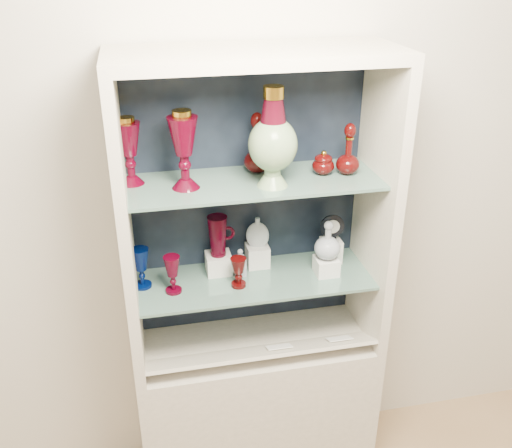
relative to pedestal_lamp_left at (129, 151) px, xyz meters
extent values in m
cube|color=beige|center=(0.44, 0.14, -0.19)|extent=(3.50, 0.02, 2.80)
cube|color=beige|center=(0.44, -0.08, -1.22)|extent=(1.00, 0.40, 0.75)
cube|color=black|center=(0.44, 0.11, -0.27)|extent=(0.98, 0.02, 1.15)
cube|color=beige|center=(-0.04, -0.08, -0.27)|extent=(0.04, 0.40, 1.15)
cube|color=beige|center=(0.92, -0.08, -0.27)|extent=(0.04, 0.40, 1.15)
cube|color=beige|center=(0.44, -0.08, 0.33)|extent=(1.00, 0.40, 0.04)
cube|color=slate|center=(0.44, -0.06, -0.55)|extent=(0.92, 0.34, 0.01)
cube|color=slate|center=(0.44, -0.06, -0.13)|extent=(0.92, 0.34, 0.01)
cube|color=beige|center=(0.44, -0.19, -0.81)|extent=(0.92, 0.17, 0.09)
cube|color=white|center=(0.77, -0.19, -0.80)|extent=(0.10, 0.06, 0.03)
cube|color=white|center=(0.51, -0.19, -0.80)|extent=(0.10, 0.06, 0.03)
cube|color=silver|center=(0.31, 0.02, -0.50)|extent=(0.10, 0.10, 0.08)
cube|color=silver|center=(0.47, 0.04, -0.50)|extent=(0.09, 0.09, 0.09)
cube|color=silver|center=(0.73, -0.09, -0.51)|extent=(0.09, 0.09, 0.07)
cube|color=silver|center=(0.78, 0.01, -0.49)|extent=(0.08, 0.08, 0.10)
camera|label=1|loc=(0.04, -1.96, 0.66)|focal=40.00mm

